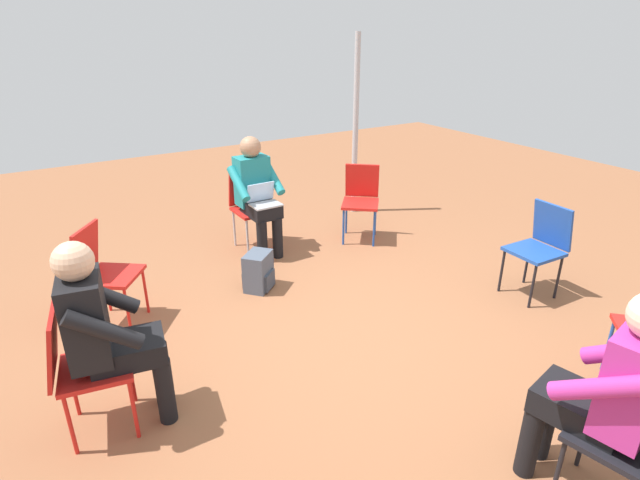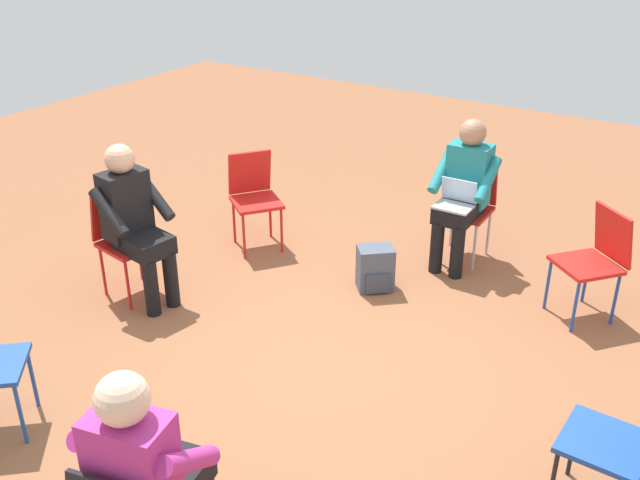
{
  "view_description": "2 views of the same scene",
  "coord_description": "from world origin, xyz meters",
  "px_view_note": "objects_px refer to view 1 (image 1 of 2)",
  "views": [
    {
      "loc": [
        1.9,
        2.63,
        2.28
      ],
      "look_at": [
        0.19,
        -0.14,
        0.88
      ],
      "focal_mm": 28.0,
      "sensor_mm": 36.0,
      "label": 1
    },
    {
      "loc": [
        -2.11,
        3.24,
        2.88
      ],
      "look_at": [
        0.11,
        -0.21,
        0.86
      ],
      "focal_mm": 40.0,
      "sensor_mm": 36.0,
      "label": 2
    }
  ],
  "objects_px": {
    "chair_southwest": "(361,197)",
    "chair_west": "(541,244)",
    "person_in_black": "(106,327)",
    "person_in_magenta": "(608,387)",
    "person_with_laptop": "(257,190)",
    "chair_east": "(80,362)",
    "chair_southeast": "(102,269)",
    "backpack_near_laptop_user": "(258,273)",
    "chair_south": "(251,203)",
    "chair_north": "(637,438)"
  },
  "relations": [
    {
      "from": "person_with_laptop",
      "to": "chair_southwest",
      "type": "bearing_deg",
      "value": 165.42
    },
    {
      "from": "person_in_magenta",
      "to": "person_with_laptop",
      "type": "bearing_deg",
      "value": 79.92
    },
    {
      "from": "chair_southwest",
      "to": "chair_north",
      "type": "bearing_deg",
      "value": 114.16
    },
    {
      "from": "chair_southwest",
      "to": "person_in_magenta",
      "type": "relative_size",
      "value": 0.69
    },
    {
      "from": "chair_southeast",
      "to": "person_with_laptop",
      "type": "bearing_deg",
      "value": 148.28
    },
    {
      "from": "person_with_laptop",
      "to": "person_in_magenta",
      "type": "height_order",
      "value": "same"
    },
    {
      "from": "chair_southwest",
      "to": "chair_west",
      "type": "height_order",
      "value": "same"
    },
    {
      "from": "person_with_laptop",
      "to": "person_in_magenta",
      "type": "bearing_deg",
      "value": 90.65
    },
    {
      "from": "person_in_magenta",
      "to": "backpack_near_laptop_user",
      "type": "bearing_deg",
      "value": 87.71
    },
    {
      "from": "chair_north",
      "to": "person_with_laptop",
      "type": "distance_m",
      "value": 3.88
    },
    {
      "from": "chair_south",
      "to": "person_in_magenta",
      "type": "height_order",
      "value": "person_in_magenta"
    },
    {
      "from": "person_in_black",
      "to": "chair_southwest",
      "type": "bearing_deg",
      "value": 128.25
    },
    {
      "from": "chair_southeast",
      "to": "chair_southwest",
      "type": "relative_size",
      "value": 1.0
    },
    {
      "from": "chair_southeast",
      "to": "person_in_black",
      "type": "relative_size",
      "value": 0.69
    },
    {
      "from": "chair_north",
      "to": "person_in_magenta",
      "type": "relative_size",
      "value": 0.69
    },
    {
      "from": "chair_south",
      "to": "backpack_near_laptop_user",
      "type": "xyz_separation_m",
      "value": [
        0.37,
        0.95,
        -0.34
      ]
    },
    {
      "from": "chair_southeast",
      "to": "backpack_near_laptop_user",
      "type": "relative_size",
      "value": 2.36
    },
    {
      "from": "chair_north",
      "to": "person_with_laptop",
      "type": "height_order",
      "value": "person_with_laptop"
    },
    {
      "from": "chair_southeast",
      "to": "chair_west",
      "type": "bearing_deg",
      "value": 102.62
    },
    {
      "from": "person_in_magenta",
      "to": "chair_west",
      "type": "bearing_deg",
      "value": 31.22
    },
    {
      "from": "chair_southeast",
      "to": "person_in_black",
      "type": "bearing_deg",
      "value": 29.17
    },
    {
      "from": "person_in_black",
      "to": "person_in_magenta",
      "type": "bearing_deg",
      "value": 56.98
    },
    {
      "from": "chair_east",
      "to": "chair_southeast",
      "type": "relative_size",
      "value": 1.0
    },
    {
      "from": "chair_southwest",
      "to": "chair_west",
      "type": "distance_m",
      "value": 2.0
    },
    {
      "from": "chair_east",
      "to": "chair_southwest",
      "type": "distance_m",
      "value": 3.54
    },
    {
      "from": "person_with_laptop",
      "to": "person_in_magenta",
      "type": "distance_m",
      "value": 3.71
    },
    {
      "from": "chair_southwest",
      "to": "person_in_black",
      "type": "bearing_deg",
      "value": 68.29
    },
    {
      "from": "chair_southeast",
      "to": "chair_south",
      "type": "bearing_deg",
      "value": 153.19
    },
    {
      "from": "chair_south",
      "to": "chair_west",
      "type": "height_order",
      "value": "same"
    },
    {
      "from": "chair_west",
      "to": "person_with_laptop",
      "type": "relative_size",
      "value": 0.69
    },
    {
      "from": "person_with_laptop",
      "to": "chair_west",
      "type": "bearing_deg",
      "value": 127.38
    },
    {
      "from": "chair_southeast",
      "to": "chair_east",
      "type": "bearing_deg",
      "value": 21.54
    },
    {
      "from": "chair_west",
      "to": "chair_north",
      "type": "distance_m",
      "value": 2.31
    },
    {
      "from": "chair_east",
      "to": "person_in_black",
      "type": "relative_size",
      "value": 0.69
    },
    {
      "from": "chair_west",
      "to": "person_with_laptop",
      "type": "distance_m",
      "value": 2.8
    },
    {
      "from": "chair_west",
      "to": "backpack_near_laptop_user",
      "type": "xyz_separation_m",
      "value": [
        2.12,
        -1.4,
        -0.34
      ]
    },
    {
      "from": "chair_south",
      "to": "person_in_black",
      "type": "height_order",
      "value": "person_in_black"
    },
    {
      "from": "chair_east",
      "to": "chair_southeast",
      "type": "bearing_deg",
      "value": 174.58
    },
    {
      "from": "chair_south",
      "to": "backpack_near_laptop_user",
      "type": "distance_m",
      "value": 1.08
    },
    {
      "from": "chair_southwest",
      "to": "person_in_black",
      "type": "height_order",
      "value": "person_in_black"
    },
    {
      "from": "chair_southeast",
      "to": "person_in_magenta",
      "type": "height_order",
      "value": "person_in_magenta"
    },
    {
      "from": "person_with_laptop",
      "to": "backpack_near_laptop_user",
      "type": "distance_m",
      "value": 1.02
    },
    {
      "from": "chair_east",
      "to": "chair_southeast",
      "type": "height_order",
      "value": "same"
    },
    {
      "from": "person_with_laptop",
      "to": "backpack_near_laptop_user",
      "type": "height_order",
      "value": "person_with_laptop"
    },
    {
      "from": "chair_southeast",
      "to": "chair_north",
      "type": "xyz_separation_m",
      "value": [
        -1.82,
        3.21,
        0.0
      ]
    },
    {
      "from": "chair_southwest",
      "to": "person_in_black",
      "type": "relative_size",
      "value": 0.69
    },
    {
      "from": "chair_east",
      "to": "backpack_near_laptop_user",
      "type": "xyz_separation_m",
      "value": [
        -1.62,
        -1.09,
        -0.34
      ]
    },
    {
      "from": "chair_south",
      "to": "chair_north",
      "type": "distance_m",
      "value": 4.04
    },
    {
      "from": "chair_southwest",
      "to": "chair_north",
      "type": "xyz_separation_m",
      "value": [
        1.01,
        3.59,
        0.0
      ]
    },
    {
      "from": "chair_east",
      "to": "backpack_near_laptop_user",
      "type": "height_order",
      "value": "chair_east"
    }
  ]
}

